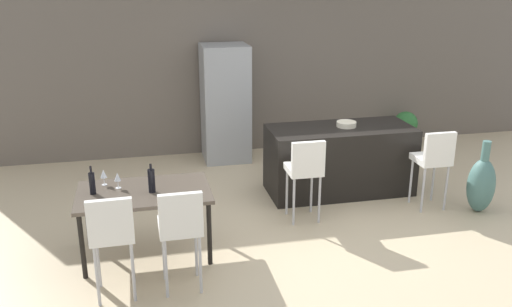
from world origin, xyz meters
name	(u,v)px	position (x,y,z in m)	size (l,w,h in m)	color
ground_plane	(319,218)	(0.00, 0.00, 0.00)	(10.00, 10.00, 0.00)	#C6B28E
back_wall	(265,64)	(0.00, 2.91, 1.45)	(10.00, 0.12, 2.90)	#665B51
kitchen_island	(339,160)	(0.55, 0.78, 0.46)	(1.95, 0.84, 0.92)	black
bar_chair_left	(305,167)	(-0.20, -0.02, 0.70)	(0.40, 0.40, 1.05)	white
bar_chair_middle	(434,157)	(1.49, -0.02, 0.70)	(0.40, 0.40, 1.05)	white
dining_table	(144,197)	(-2.10, -0.44, 0.67)	(1.38, 0.85, 0.74)	#4C4238
dining_chair_near	(112,231)	(-2.41, -1.23, 0.70)	(0.41, 0.41, 1.05)	white
dining_chair_far	(180,224)	(-1.79, -1.23, 0.70)	(0.40, 0.40, 1.05)	white
wine_bottle_far	(152,180)	(-2.02, -0.50, 0.87)	(0.07, 0.07, 0.31)	black
wine_bottle_left	(92,183)	(-2.62, -0.41, 0.86)	(0.06, 0.06, 0.30)	black
wine_glass_middle	(103,174)	(-2.51, -0.18, 0.86)	(0.07, 0.07, 0.17)	silver
wine_glass_right	(117,177)	(-2.36, -0.31, 0.86)	(0.07, 0.07, 0.17)	silver
refrigerator	(225,103)	(-0.75, 2.47, 0.92)	(0.72, 0.68, 1.84)	#939699
fruit_bowl	(346,124)	(0.63, 0.80, 0.96)	(0.27, 0.27, 0.07)	beige
floor_vase	(481,184)	(2.06, -0.24, 0.37)	(0.34, 0.34, 0.94)	#47706B
potted_plant	(405,126)	(2.40, 2.46, 0.36)	(0.41, 0.41, 0.61)	#38383D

